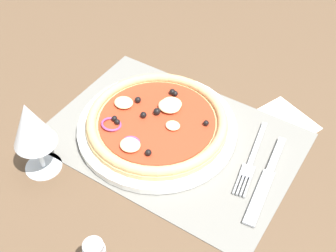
% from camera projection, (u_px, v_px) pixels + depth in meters
% --- Properties ---
extents(ground_plane, '(1.90, 1.40, 0.02)m').
position_uv_depth(ground_plane, '(173.00, 143.00, 0.82)').
color(ground_plane, brown).
extents(placemat, '(0.45, 0.31, 0.00)m').
position_uv_depth(placemat, '(173.00, 138.00, 0.81)').
color(placemat, slate).
rests_on(placemat, ground_plane).
extents(plate, '(0.30, 0.30, 0.01)m').
position_uv_depth(plate, '(157.00, 128.00, 0.82)').
color(plate, silver).
rests_on(plate, placemat).
extents(pizza, '(0.26, 0.26, 0.03)m').
position_uv_depth(pizza, '(156.00, 121.00, 0.81)').
color(pizza, tan).
rests_on(pizza, plate).
extents(fork, '(0.05, 0.18, 0.00)m').
position_uv_depth(fork, '(251.00, 161.00, 0.77)').
color(fork, '#B2B5BA').
rests_on(fork, placemat).
extents(knife, '(0.04, 0.20, 0.01)m').
position_uv_depth(knife, '(266.00, 179.00, 0.74)').
color(knife, '#B2B5BA').
rests_on(knife, placemat).
extents(wine_glass, '(0.07, 0.07, 0.15)m').
position_uv_depth(wine_glass, '(31.00, 126.00, 0.69)').
color(wine_glass, silver).
rests_on(wine_glass, ground_plane).
extents(napkin, '(0.14, 0.13, 0.00)m').
position_uv_depth(napkin, '(283.00, 122.00, 0.84)').
color(napkin, silver).
rests_on(napkin, ground_plane).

